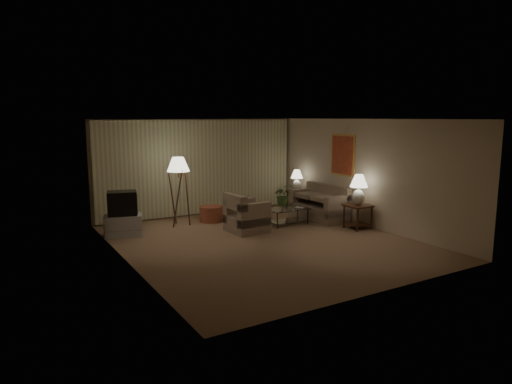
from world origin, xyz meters
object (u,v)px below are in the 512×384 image
(side_table_far, at_px, (297,197))
(sofa, at_px, (319,206))
(armchair, at_px, (247,216))
(vase, at_px, (283,206))
(ottoman, at_px, (211,214))
(tv_cabinet, at_px, (123,225))
(table_lamp_far, at_px, (297,178))
(floor_lamp, at_px, (179,190))
(coffee_table, at_px, (288,214))
(crt_tv, at_px, (122,203))
(side_table_near, at_px, (358,212))
(table_lamp_near, at_px, (359,187))

(side_table_far, bearing_deg, sofa, -96.84)
(armchair, xyz_separation_m, vase, (1.12, 0.10, 0.12))
(sofa, distance_m, ottoman, 2.92)
(sofa, relative_size, tv_cabinet, 1.81)
(table_lamp_far, bearing_deg, floor_lamp, -179.45)
(coffee_table, bearing_deg, floor_lamp, 151.78)
(side_table_far, height_order, coffee_table, side_table_far)
(armchair, distance_m, ottoman, 1.47)
(table_lamp_far, distance_m, ottoman, 2.89)
(ottoman, bearing_deg, coffee_table, -40.66)
(side_table_far, xyz_separation_m, coffee_table, (-1.24, -1.35, -0.13))
(armchair, xyz_separation_m, tv_cabinet, (-2.69, 1.10, -0.12))
(table_lamp_far, bearing_deg, ottoman, -179.64)
(floor_lamp, bearing_deg, armchair, -50.28)
(table_lamp_far, xyz_separation_m, coffee_table, (-1.24, -1.35, -0.69))
(coffee_table, bearing_deg, tv_cabinet, 165.89)
(crt_tv, bearing_deg, side_table_far, 18.75)
(coffee_table, bearing_deg, side_table_far, 47.46)
(sofa, xyz_separation_m, side_table_far, (0.15, 1.25, 0.04))
(armchair, xyz_separation_m, ottoman, (-0.28, 1.43, -0.17))
(tv_cabinet, bearing_deg, armchair, -7.35)
(side_table_far, relative_size, crt_tv, 0.80)
(side_table_near, bearing_deg, vase, 138.01)
(armchair, xyz_separation_m, table_lamp_near, (2.51, -1.15, 0.67))
(coffee_table, relative_size, tv_cabinet, 1.13)
(table_lamp_near, relative_size, floor_lamp, 0.43)
(table_lamp_far, bearing_deg, crt_tv, -176.11)
(side_table_far, bearing_deg, ottoman, -179.64)
(coffee_table, bearing_deg, side_table_near, -45.26)
(side_table_far, height_order, table_lamp_far, table_lamp_far)
(side_table_near, xyz_separation_m, floor_lamp, (-3.69, 2.56, 0.50))
(coffee_table, bearing_deg, table_lamp_near, -45.26)
(coffee_table, bearing_deg, ottoman, 139.34)
(armchair, height_order, side_table_far, armchair)
(table_lamp_near, height_order, crt_tv, table_lamp_near)
(armchair, bearing_deg, table_lamp_far, -61.86)
(tv_cabinet, height_order, ottoman, tv_cabinet)
(crt_tv, distance_m, ottoman, 2.50)
(table_lamp_far, relative_size, ottoman, 1.01)
(tv_cabinet, xyz_separation_m, floor_lamp, (1.51, 0.32, 0.67))
(side_table_near, bearing_deg, crt_tv, 156.64)
(vase, bearing_deg, sofa, 4.61)
(side_table_far, height_order, floor_lamp, floor_lamp)
(table_lamp_near, bearing_deg, floor_lamp, 145.19)
(sofa, relative_size, table_lamp_near, 2.28)
(coffee_table, xyz_separation_m, crt_tv, (-3.96, 1.00, 0.50))
(side_table_far, bearing_deg, floor_lamp, -179.45)
(side_table_near, xyz_separation_m, table_lamp_far, (0.00, 2.60, 0.55))
(side_table_far, bearing_deg, tv_cabinet, -176.11)
(armchair, xyz_separation_m, crt_tv, (-2.69, 1.10, 0.41))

